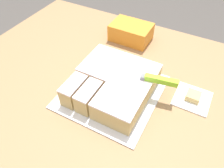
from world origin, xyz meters
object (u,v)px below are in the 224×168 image
(cake_board, at_px, (112,92))
(cake, at_px, (113,84))
(storage_box, at_px, (131,32))
(knife, at_px, (150,78))
(brownie, at_px, (193,96))

(cake_board, distance_m, cake, 0.04)
(storage_box, bearing_deg, cake_board, -76.39)
(storage_box, bearing_deg, cake, -75.72)
(knife, xyz_separation_m, brownie, (0.16, 0.07, -0.08))
(knife, height_order, brownie, knife)
(cake, distance_m, storage_box, 0.39)
(cake, relative_size, knife, 0.88)
(cake, xyz_separation_m, brownie, (0.29, 0.11, -0.03))
(knife, bearing_deg, storage_box, -65.11)
(brownie, bearing_deg, cake, -158.82)
(cake_board, bearing_deg, storage_box, 103.61)
(storage_box, bearing_deg, knife, -55.28)
(cake, height_order, knife, knife)
(cake_board, xyz_separation_m, knife, (0.13, 0.05, 0.10))
(cake_board, height_order, knife, knife)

